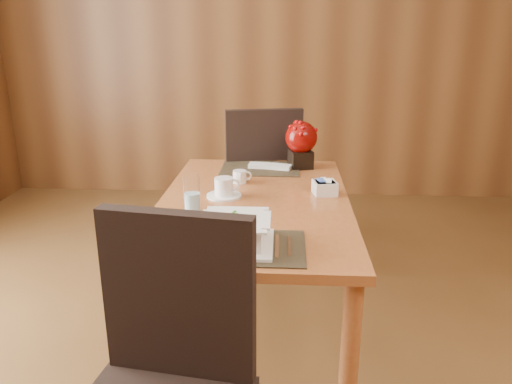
# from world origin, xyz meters

# --- Properties ---
(back_wall) EXTENTS (5.00, 0.02, 2.80)m
(back_wall) POSITION_xyz_m (0.00, 3.00, 1.40)
(back_wall) COLOR brown
(back_wall) RESTS_ON ground
(dining_table) EXTENTS (0.90, 1.50, 0.75)m
(dining_table) POSITION_xyz_m (0.00, 0.60, 0.65)
(dining_table) COLOR #A25A2D
(dining_table) RESTS_ON ground
(placemat_near) EXTENTS (0.45, 0.33, 0.01)m
(placemat_near) POSITION_xyz_m (0.00, 0.05, 0.75)
(placemat_near) COLOR black
(placemat_near) RESTS_ON dining_table
(placemat_far) EXTENTS (0.45, 0.33, 0.01)m
(placemat_far) POSITION_xyz_m (0.00, 1.15, 0.75)
(placemat_far) COLOR black
(placemat_far) RESTS_ON dining_table
(soup_setting) EXTENTS (0.28, 0.28, 0.11)m
(soup_setting) POSITION_xyz_m (-0.03, 0.06, 0.81)
(soup_setting) COLOR white
(soup_setting) RESTS_ON dining_table
(coffee_cup) EXTENTS (0.17, 0.17, 0.10)m
(coffee_cup) POSITION_xyz_m (-0.15, 0.63, 0.79)
(coffee_cup) COLOR white
(coffee_cup) RESTS_ON dining_table
(water_glass) EXTENTS (0.08, 0.08, 0.17)m
(water_glass) POSITION_xyz_m (-0.26, 0.40, 0.84)
(water_glass) COLOR white
(water_glass) RESTS_ON dining_table
(creamer_jug) EXTENTS (0.11, 0.11, 0.07)m
(creamer_jug) POSITION_xyz_m (-0.09, 0.87, 0.78)
(creamer_jug) COLOR white
(creamer_jug) RESTS_ON dining_table
(sugar_caddy) EXTENTS (0.13, 0.13, 0.06)m
(sugar_caddy) POSITION_xyz_m (0.34, 0.70, 0.78)
(sugar_caddy) COLOR white
(sugar_caddy) RESTS_ON dining_table
(berry_decor) EXTENTS (0.19, 0.19, 0.27)m
(berry_decor) POSITION_xyz_m (0.23, 1.19, 0.90)
(berry_decor) COLOR black
(berry_decor) RESTS_ON dining_table
(napkins_far) EXTENTS (0.26, 0.14, 0.02)m
(napkins_far) POSITION_xyz_m (0.06, 1.15, 0.77)
(napkins_far) COLOR silver
(napkins_far) RESTS_ON dining_table
(bread_plate) EXTENTS (0.20, 0.20, 0.01)m
(bread_plate) POSITION_xyz_m (-0.37, 0.01, 0.76)
(bread_plate) COLOR white
(bread_plate) RESTS_ON dining_table
(near_chair) EXTENTS (0.55, 0.55, 1.04)m
(near_chair) POSITION_xyz_m (-0.18, -0.48, 0.58)
(near_chair) COLOR black
(near_chair) RESTS_ON ground
(far_chair) EXTENTS (0.59, 0.59, 1.06)m
(far_chair) POSITION_xyz_m (-0.02, 1.48, 0.60)
(far_chair) COLOR black
(far_chair) RESTS_ON ground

